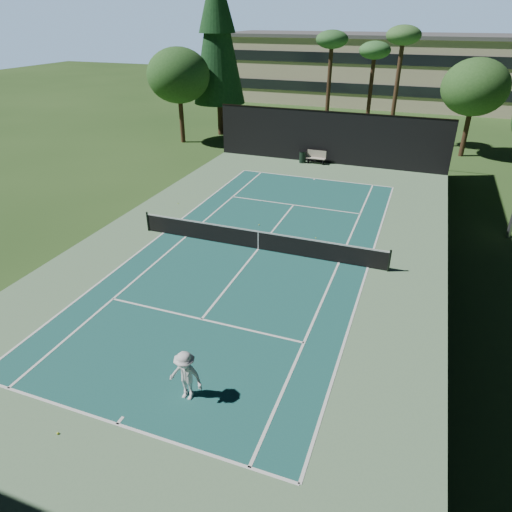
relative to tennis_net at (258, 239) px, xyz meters
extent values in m
plane|color=#284A1B|center=(0.00, 0.00, -0.56)|extent=(160.00, 160.00, 0.00)
cube|color=#618960|center=(0.00, 0.00, -0.55)|extent=(18.00, 32.00, 0.01)
cube|color=#1B5752|center=(0.00, 0.00, -0.55)|extent=(10.97, 23.77, 0.01)
cube|color=white|center=(0.00, -11.88, -0.54)|extent=(10.97, 0.10, 0.01)
cube|color=white|center=(0.00, 11.88, -0.54)|extent=(10.97, 0.10, 0.01)
cube|color=white|center=(0.00, -6.40, -0.54)|extent=(8.23, 0.10, 0.01)
cube|color=white|center=(0.00, 6.40, -0.54)|extent=(8.23, 0.10, 0.01)
cube|color=white|center=(-5.49, 0.00, -0.54)|extent=(0.10, 23.77, 0.01)
cube|color=white|center=(5.49, 0.00, -0.54)|extent=(0.10, 23.77, 0.01)
cube|color=white|center=(-4.12, 0.00, -0.54)|extent=(0.10, 23.77, 0.01)
cube|color=white|center=(4.12, 0.00, -0.54)|extent=(0.10, 23.77, 0.01)
cube|color=white|center=(0.00, 0.00, -0.54)|extent=(0.10, 12.80, 0.01)
cube|color=white|center=(0.00, -11.73, -0.54)|extent=(0.10, 0.30, 0.01)
cube|color=white|center=(0.00, 11.73, -0.54)|extent=(0.10, 0.30, 0.01)
cylinder|color=black|center=(-6.40, 0.00, -0.01)|extent=(0.10, 0.10, 1.10)
cylinder|color=black|center=(6.40, 0.00, -0.01)|extent=(0.10, 0.10, 1.10)
cube|color=black|center=(0.00, 0.00, -0.06)|extent=(12.80, 0.02, 0.92)
cube|color=white|center=(0.00, 0.00, 0.43)|extent=(12.80, 0.04, 0.07)
cube|color=white|center=(0.00, 0.00, -0.06)|extent=(0.05, 0.03, 0.92)
cube|color=black|center=(0.00, 16.00, 1.44)|extent=(18.00, 0.04, 4.00)
cube|color=black|center=(9.00, 0.00, 1.44)|extent=(0.04, 32.00, 4.00)
cube|color=black|center=(-9.00, 0.00, 1.44)|extent=(0.04, 32.00, 4.00)
cube|color=black|center=(0.00, 16.00, 3.44)|extent=(18.00, 0.06, 0.06)
imported|color=silver|center=(1.42, -10.22, 0.31)|extent=(1.15, 0.69, 1.74)
sphere|color=#DBEE36|center=(-1.37, -12.76, -0.52)|extent=(0.07, 0.07, 0.07)
sphere|color=gold|center=(-0.96, 2.76, -0.52)|extent=(0.07, 0.07, 0.07)
sphere|color=#C5E433|center=(2.43, 2.24, -0.53)|extent=(0.06, 0.06, 0.06)
sphere|color=#B7D630|center=(-6.84, 4.08, -0.53)|extent=(0.06, 0.06, 0.06)
cube|color=beige|center=(-0.84, 15.51, -0.11)|extent=(1.50, 0.45, 0.05)
cube|color=#BEB59D|center=(-0.84, 15.71, 0.19)|extent=(1.50, 0.06, 0.55)
cube|color=black|center=(-1.44, 15.51, -0.35)|extent=(0.06, 0.40, 0.42)
cube|color=black|center=(-0.24, 15.51, -0.35)|extent=(0.06, 0.40, 0.42)
cylinder|color=black|center=(-1.91, 15.45, -0.11)|extent=(0.52, 0.52, 0.90)
cylinder|color=black|center=(-1.91, 15.45, 0.36)|extent=(0.56, 0.56, 0.05)
cylinder|color=#462C1E|center=(-12.00, 22.00, 1.24)|extent=(0.50, 0.50, 3.60)
cone|color=#143719|center=(-12.00, 22.00, 8.44)|extent=(4.80, 4.80, 12.00)
cylinder|color=#3F2B1B|center=(-2.00, 24.00, 3.72)|extent=(0.36, 0.36, 8.55)
ellipsoid|color=#2C602B|center=(-2.00, 24.00, 7.99)|extent=(2.80, 2.80, 1.54)
cylinder|color=#452B1D|center=(1.50, 26.00, 3.27)|extent=(0.36, 0.36, 7.65)
ellipsoid|color=#30692F|center=(1.50, 26.00, 7.09)|extent=(2.80, 2.80, 1.54)
cylinder|color=#472F1E|center=(4.00, 23.00, 3.94)|extent=(0.36, 0.36, 9.00)
ellipsoid|color=#38682F|center=(4.00, 23.00, 8.44)|extent=(2.80, 2.80, 1.54)
cylinder|color=#3F2A1B|center=(10.00, 22.00, 1.20)|extent=(0.40, 0.40, 3.52)
ellipsoid|color=#295220|center=(10.00, 22.00, 4.88)|extent=(5.12, 5.12, 4.35)
cylinder|color=#4F3121|center=(-14.00, 18.00, 1.31)|extent=(0.40, 0.40, 3.74)
ellipsoid|color=#275420|center=(-14.00, 18.00, 5.22)|extent=(5.44, 5.44, 4.62)
cube|color=beige|center=(0.00, 46.00, 3.44)|extent=(40.00, 12.00, 8.00)
cube|color=#59595B|center=(0.00, 46.00, 7.54)|extent=(40.50, 12.50, 0.40)
cube|color=black|center=(0.00, 39.95, 1.84)|extent=(38.00, 0.15, 1.20)
cube|color=black|center=(0.00, 39.95, 5.24)|extent=(38.00, 0.15, 1.20)
camera|label=1|loc=(7.05, -19.25, 10.00)|focal=32.00mm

